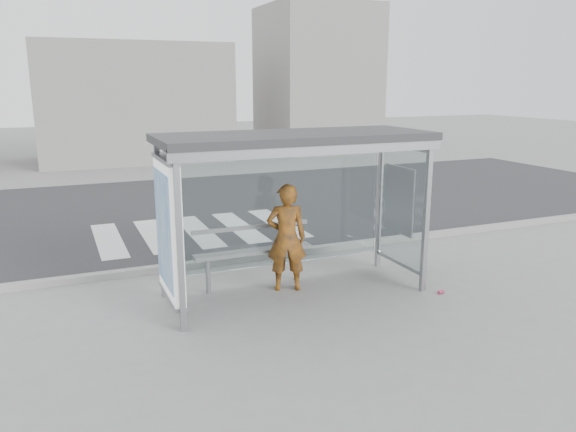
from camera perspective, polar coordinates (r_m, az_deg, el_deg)
The scene contains 10 objects.
ground at distance 9.29m, azimuth 0.72°, elevation -7.88°, with size 80.00×80.00×0.00m, color gray.
road at distance 15.69m, azimuth -9.54°, elevation 0.84°, with size 30.00×10.00×0.01m, color #27282A.
curb at distance 10.98m, azimuth -3.36°, elevation -4.16°, with size 30.00×0.18×0.12m, color gray.
crosswalk at distance 13.21m, azimuth -9.11°, elevation -1.53°, with size 4.55×3.00×0.00m.
bus_shelter at distance 8.68m, azimuth -1.66°, elevation 4.20°, with size 4.25×1.65×2.62m.
building_center at distance 26.17m, azimuth -15.51°, elevation 11.05°, with size 8.00×5.00×5.00m, color gray.
building_right at distance 28.77m, azimuth 2.92°, elevation 13.67°, with size 5.00×5.00×7.00m, color gray.
person at distance 9.19m, azimuth -0.15°, elevation -2.21°, with size 0.65×0.43×1.79m, color orange.
bench at distance 9.42m, azimuth -3.55°, elevation -3.62°, with size 2.04×0.25×1.05m.
soda_can at distance 9.60m, azimuth 15.28°, elevation -7.46°, with size 0.06×0.06×0.11m, color #C23961.
Camera 1 is at (-3.46, -7.93, 3.38)m, focal length 35.00 mm.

